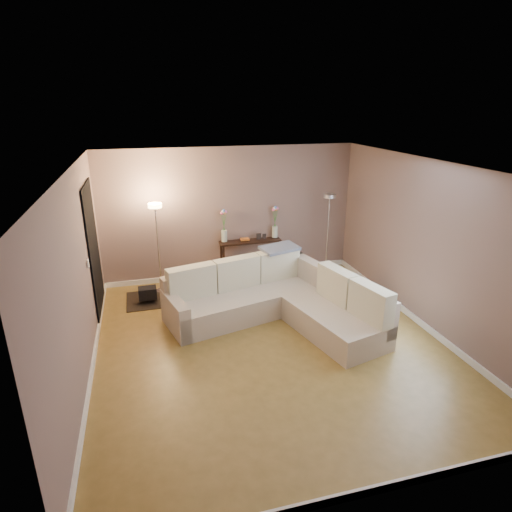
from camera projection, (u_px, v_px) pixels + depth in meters
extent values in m
cube|color=olive|center=(270.00, 343.00, 6.36)|extent=(5.00, 5.50, 0.01)
cube|color=white|center=(272.00, 166.00, 5.47)|extent=(5.00, 5.50, 0.01)
cube|color=#7D6560|center=(230.00, 214.00, 8.42)|extent=(5.00, 0.02, 2.60)
cube|color=#7D6560|center=(371.00, 379.00, 3.41)|extent=(5.00, 0.02, 2.60)
cube|color=#7D6560|center=(78.00, 280.00, 5.30)|extent=(0.02, 5.50, 2.60)
cube|color=#7D6560|center=(428.00, 246.00, 6.53)|extent=(0.02, 5.50, 2.60)
cube|color=white|center=(232.00, 273.00, 8.83)|extent=(5.00, 0.03, 0.10)
cube|color=white|center=(357.00, 494.00, 3.86)|extent=(5.00, 0.03, 0.10)
cube|color=white|center=(93.00, 365.00, 5.74)|extent=(0.03, 5.50, 0.10)
cube|color=white|center=(416.00, 319.00, 6.95)|extent=(0.03, 5.50, 0.10)
cube|color=black|center=(94.00, 251.00, 6.92)|extent=(0.02, 1.20, 2.20)
cube|color=white|center=(88.00, 264.00, 6.12)|extent=(0.02, 0.08, 0.12)
cube|color=beige|center=(246.00, 303.00, 7.18)|extent=(2.78, 1.54, 0.41)
cube|color=beige|center=(237.00, 280.00, 7.38)|extent=(2.61, 0.85, 0.57)
cube|color=beige|center=(176.00, 315.00, 6.58)|extent=(0.40, 0.93, 0.57)
cube|color=beige|center=(335.00, 322.00, 6.54)|extent=(1.29, 1.80, 0.41)
cube|color=beige|center=(335.00, 290.00, 6.98)|extent=(0.82, 2.51, 0.57)
cube|color=beige|center=(191.00, 282.00, 6.83)|extent=(0.82, 0.41, 0.53)
cube|color=beige|center=(237.00, 273.00, 7.20)|extent=(0.82, 0.41, 0.53)
cube|color=beige|center=(278.00, 264.00, 7.57)|extent=(0.82, 0.41, 0.53)
cube|color=beige|center=(337.00, 284.00, 6.74)|extent=(0.40, 0.76, 0.53)
cube|color=beige|center=(371.00, 303.00, 6.12)|extent=(0.40, 0.76, 0.53)
cube|color=slate|center=(280.00, 248.00, 7.52)|extent=(0.75, 0.57, 0.09)
cube|color=black|center=(250.00, 241.00, 8.59)|extent=(1.24, 0.34, 0.04)
cube|color=black|center=(224.00, 264.00, 8.46)|extent=(0.04, 0.04, 0.72)
cube|color=black|center=(221.00, 259.00, 8.70)|extent=(0.04, 0.04, 0.72)
cube|color=black|center=(279.00, 258.00, 8.74)|extent=(0.04, 0.04, 0.72)
cube|color=black|center=(275.00, 254.00, 8.98)|extent=(0.04, 0.04, 0.72)
cube|color=black|center=(250.00, 267.00, 8.78)|extent=(1.16, 0.31, 0.03)
cube|color=#BF3333|center=(226.00, 265.00, 8.62)|extent=(0.03, 0.15, 0.18)
cube|color=#3359A5|center=(227.00, 264.00, 8.63)|extent=(0.04, 0.15, 0.20)
cube|color=gold|center=(230.00, 264.00, 8.64)|extent=(0.04, 0.15, 0.22)
cube|color=#3F7F4C|center=(232.00, 264.00, 8.65)|extent=(0.05, 0.15, 0.18)
cube|color=#994C99|center=(234.00, 264.00, 8.66)|extent=(0.03, 0.15, 0.20)
cube|color=orange|center=(236.00, 263.00, 8.67)|extent=(0.04, 0.15, 0.22)
cube|color=#262626|center=(238.00, 264.00, 8.69)|extent=(0.04, 0.15, 0.18)
cube|color=#4C99B2|center=(241.00, 263.00, 8.70)|extent=(0.05, 0.15, 0.20)
cube|color=#B2A58C|center=(243.00, 262.00, 8.70)|extent=(0.03, 0.15, 0.22)
cube|color=brown|center=(245.00, 263.00, 8.72)|extent=(0.04, 0.15, 0.18)
cube|color=navy|center=(247.00, 263.00, 8.73)|extent=(0.04, 0.15, 0.20)
cube|color=gold|center=(249.00, 262.00, 8.74)|extent=(0.05, 0.15, 0.22)
cube|color=black|center=(248.00, 220.00, 8.61)|extent=(0.88, 0.04, 0.69)
cube|color=white|center=(248.00, 221.00, 8.59)|extent=(0.76, 0.01, 0.57)
cube|color=#C06222|center=(245.00, 239.00, 8.52)|extent=(0.17, 0.12, 0.04)
cube|color=black|center=(259.00, 236.00, 8.56)|extent=(0.10, 0.02, 0.12)
cube|color=black|center=(264.00, 236.00, 8.59)|extent=(0.08, 0.02, 0.10)
cylinder|color=silver|center=(224.00, 236.00, 8.41)|extent=(0.11, 0.11, 0.23)
cylinder|color=#38722D|center=(223.00, 223.00, 8.32)|extent=(0.09, 0.01, 0.39)
sphere|color=#E5598C|center=(222.00, 213.00, 8.24)|extent=(0.07, 0.07, 0.07)
cylinder|color=#38722D|center=(223.00, 222.00, 8.32)|extent=(0.05, 0.01, 0.42)
sphere|color=white|center=(223.00, 212.00, 8.24)|extent=(0.07, 0.07, 0.07)
cylinder|color=#38722D|center=(224.00, 222.00, 8.31)|extent=(0.01, 0.01, 0.44)
sphere|color=#598CE5|center=(224.00, 211.00, 8.24)|extent=(0.07, 0.07, 0.07)
cylinder|color=#38722D|center=(224.00, 223.00, 8.32)|extent=(0.05, 0.01, 0.40)
sphere|color=#E58C4C|center=(225.00, 213.00, 8.26)|extent=(0.07, 0.07, 0.07)
cylinder|color=#38722D|center=(225.00, 222.00, 8.32)|extent=(0.10, 0.01, 0.41)
sphere|color=#D866B2|center=(225.00, 212.00, 8.26)|extent=(0.07, 0.07, 0.07)
cylinder|color=silver|center=(275.00, 232.00, 8.67)|extent=(0.11, 0.11, 0.23)
cylinder|color=#38722D|center=(274.00, 219.00, 8.58)|extent=(0.09, 0.01, 0.39)
sphere|color=#E5598C|center=(273.00, 210.00, 8.50)|extent=(0.07, 0.07, 0.07)
cylinder|color=#38722D|center=(275.00, 219.00, 8.58)|extent=(0.05, 0.01, 0.42)
sphere|color=white|center=(274.00, 209.00, 8.50)|extent=(0.07, 0.07, 0.07)
cylinder|color=#38722D|center=(275.00, 218.00, 8.58)|extent=(0.01, 0.01, 0.44)
sphere|color=#598CE5|center=(275.00, 208.00, 8.50)|extent=(0.07, 0.07, 0.07)
cylinder|color=#38722D|center=(275.00, 219.00, 8.58)|extent=(0.05, 0.01, 0.40)
sphere|color=#E58C4C|center=(276.00, 209.00, 8.52)|extent=(0.07, 0.07, 0.07)
cylinder|color=#38722D|center=(276.00, 219.00, 8.58)|extent=(0.10, 0.01, 0.41)
sphere|color=#D866B2|center=(277.00, 208.00, 8.52)|extent=(0.07, 0.07, 0.07)
cylinder|color=silver|center=(162.00, 291.00, 8.09)|extent=(0.22, 0.22, 0.03)
cylinder|color=silver|center=(159.00, 250.00, 7.81)|extent=(0.02, 0.02, 1.61)
cylinder|color=#FFBF72|center=(155.00, 205.00, 7.53)|extent=(0.24, 0.24, 0.07)
cylinder|color=silver|center=(325.00, 274.00, 8.86)|extent=(0.24, 0.24, 0.03)
cylinder|color=silver|center=(327.00, 237.00, 8.59)|extent=(0.03, 0.03, 1.61)
cylinder|color=silver|center=(330.00, 196.00, 8.30)|extent=(0.26, 0.26, 0.07)
cube|color=black|center=(158.00, 299.00, 7.78)|extent=(1.12, 0.85, 0.01)
cube|color=black|center=(148.00, 293.00, 7.58)|extent=(0.32, 0.23, 0.20)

